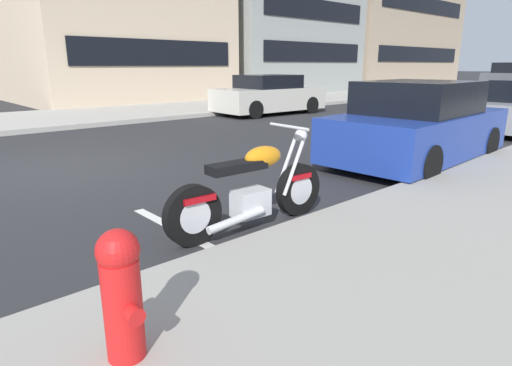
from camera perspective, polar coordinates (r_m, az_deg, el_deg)
ground_plane at (r=8.33m, az=-24.79°, el=1.73°), size 260.00×260.00×0.00m
sidewalk_far_curb at (r=20.80m, az=1.78°, el=10.78°), size 120.00×5.00×0.14m
parking_stall_stripe at (r=4.72m, az=-9.32°, el=-6.79°), size 0.12×2.20×0.01m
parked_motorcycle at (r=4.71m, az=-0.50°, el=-1.13°), size 2.12×0.62×1.12m
parked_car_far_down_curb at (r=8.46m, az=20.80°, el=7.17°), size 4.13×2.00×1.50m
car_opposite_curb at (r=16.21m, az=1.68°, el=11.58°), size 4.26×2.09×1.43m
fire_hydrant at (r=2.57m, az=-17.52°, el=-13.65°), size 0.24×0.36×0.79m
townhouse_near_left at (r=30.25m, az=0.53°, el=22.93°), size 9.96×9.79×11.38m
townhouse_behind_pole at (r=40.23m, az=14.00°, el=20.82°), size 14.02×11.35×11.61m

